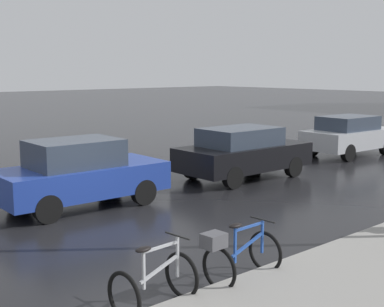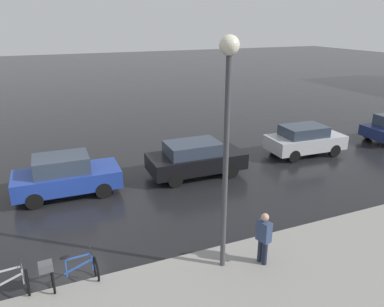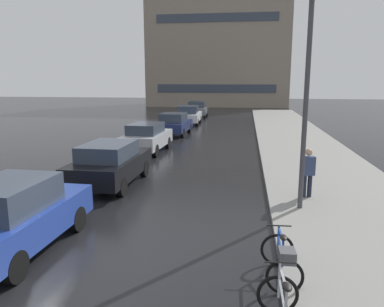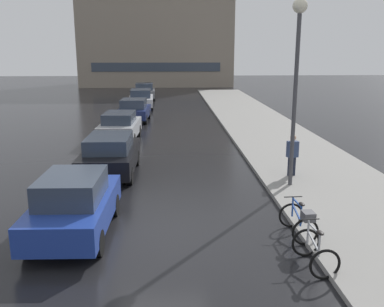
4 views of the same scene
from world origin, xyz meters
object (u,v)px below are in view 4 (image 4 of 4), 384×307
Objects in this scene: streetlamp at (297,58)px; car_grey at (144,91)px; car_black at (110,154)px; car_silver at (120,126)px; bicycle_nearest at (315,251)px; bicycle_second at (300,220)px; car_navy at (134,110)px; car_blue at (74,205)px; car_white at (141,99)px; pedestrian at (292,154)px.

car_grey is at bearing 103.55° from streetlamp.
car_black is 1.07× the size of car_silver.
bicycle_second is (0.12, 1.51, 0.10)m from bicycle_nearest.
bicycle_nearest is 21.06m from car_navy.
car_blue is 1.09× the size of car_grey.
car_white reaches higher than bicycle_second.
streetlamp reaches higher than car_white.
car_black is (0.19, 5.53, -0.02)m from car_blue.
car_blue reaches higher than car_white.
car_silver is 6.38m from car_navy.
bicycle_second is 0.85× the size of pedestrian.
car_silver is at bearing 115.63° from bicycle_second.
pedestrian is (6.87, -0.94, 0.15)m from car_black.
bicycle_second is 5.77m from streetlamp.
car_navy is at bearing 116.98° from pedestrian.
car_black is 1.01× the size of car_white.
bicycle_nearest is at bearing -54.01° from car_black.
bicycle_second is at bearing -5.39° from car_blue.
car_navy is at bearing -90.63° from car_white.
pedestrian reaches higher than car_grey.
car_white reaches higher than car_navy.
car_white reaches higher than car_black.
pedestrian reaches higher than car_black.
car_black is 12.70m from car_navy.
streetlamp is (0.88, 4.06, 4.00)m from bicycle_second.
bicycle_nearest is 15.11m from car_silver.
bicycle_second is 0.36× the size of car_silver.
streetlamp is (6.84, -8.36, 3.69)m from car_silver.
bicycle_second is 0.37× the size of car_navy.
bicycle_nearest is 0.28× the size of car_blue.
car_white is at bearing 89.37° from car_navy.
pedestrian reaches higher than car_navy.
car_silver is (-0.32, 6.33, -0.01)m from car_black.
car_navy is 0.90× the size of car_white.
pedestrian is at bearing -63.02° from car_navy.
car_black is 0.68× the size of streetlamp.
car_silver is (-0.13, 11.87, -0.03)m from car_blue.
car_white is at bearing 102.67° from bicycle_second.
streetlamp reaches higher than bicycle_second.
bicycle_nearest is 33.40m from car_grey.
car_silver is 12.70m from car_white.
car_blue is 1.02× the size of car_silver.
car_white reaches higher than car_silver.
car_blue is 24.57m from car_white.
bicycle_nearest is 0.18× the size of streetlamp.
car_blue is 18.24m from car_navy.
car_blue reaches higher than bicycle_second.
bicycle_second is 19.64m from car_navy.
streetlamp reaches higher than bicycle_nearest.
car_blue is at bearing 160.15° from bicycle_nearest.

